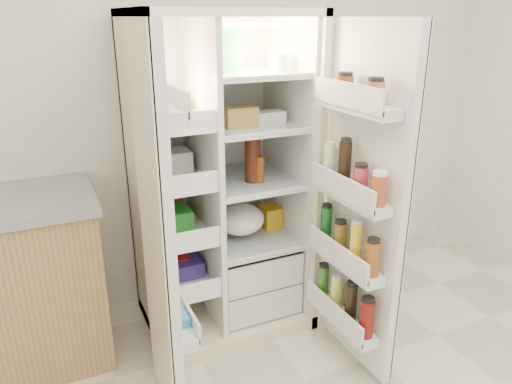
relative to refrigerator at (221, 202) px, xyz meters
name	(u,v)px	position (x,y,z in m)	size (l,w,h in m)	color
wall_back	(221,88)	(0.15, 0.35, 0.61)	(4.00, 0.02, 2.70)	white
refrigerator	(221,202)	(0.00, 0.00, 0.00)	(0.92, 0.70, 1.80)	beige
freezer_door	(159,234)	(-0.52, -0.60, 0.15)	(0.15, 0.40, 1.72)	silver
fridge_door	(361,209)	(0.46, -0.69, 0.13)	(0.17, 0.58, 1.72)	silver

